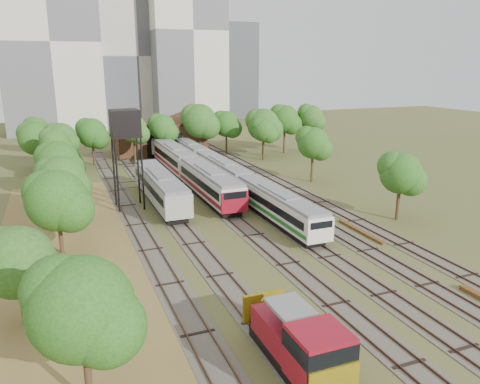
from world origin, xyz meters
name	(u,v)px	position (x,y,z in m)	size (l,w,h in m)	color
ground	(329,276)	(0.00, 0.00, 0.00)	(240.00, 240.00, 0.00)	#475123
dry_grass_patch	(83,271)	(-18.00, 8.00, 0.02)	(14.00, 60.00, 0.04)	brown
tracks	(217,196)	(-0.67, 25.00, 0.04)	(24.60, 80.00, 0.19)	#4C473D
railcar_red_set	(190,169)	(-2.00, 32.63, 2.00)	(3.06, 34.58, 3.79)	black
railcar_green_set	(222,172)	(2.00, 30.67, 1.76)	(2.70, 52.07, 3.33)	black
railcar_rear	(151,141)	(-2.00, 59.88, 1.88)	(2.87, 16.08, 3.55)	black
shunter_locomotive	(302,346)	(-8.00, -9.86, 1.74)	(2.77, 8.10, 3.62)	black
old_grey_coach	(160,187)	(-8.00, 24.42, 2.02)	(2.99, 18.00, 3.69)	black
water_tower	(125,126)	(-11.64, 24.27, 9.49)	(3.25, 3.25, 11.25)	black
rail_pile_far	(361,232)	(8.20, 7.27, 0.12)	(0.45, 7.15, 0.23)	brown
maintenance_shed	(158,137)	(-1.00, 57.98, 2.91)	(16.45, 11.55, 7.58)	#392214
tree_band_left	(49,171)	(-19.97, 25.05, 4.83)	(8.27, 76.21, 7.74)	#382616
tree_band_far	(206,125)	(5.73, 49.61, 5.82)	(48.23, 10.07, 9.32)	#382616
tree_band_right	(321,147)	(14.22, 25.29, 5.26)	(4.44, 38.93, 7.73)	#382616
tower_left	(50,43)	(-18.00, 95.00, 21.00)	(22.00, 16.00, 42.00)	beige
tower_centre	(133,57)	(2.00, 100.00, 18.00)	(20.00, 18.00, 36.00)	#B1ADA0
tower_right	(185,32)	(14.00, 92.00, 24.00)	(18.00, 16.00, 48.00)	beige
tower_far_right	(233,71)	(34.00, 110.00, 14.00)	(12.00, 12.00, 28.00)	#42454A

